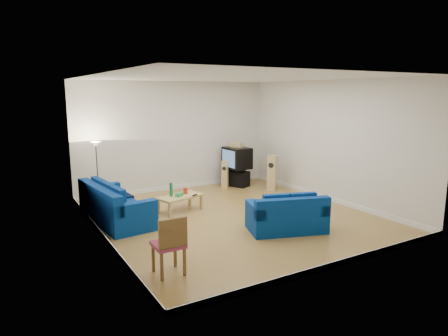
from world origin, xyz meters
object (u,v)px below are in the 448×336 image
sofa_loveseat (287,217)px  coffee_table (180,198)px  sofa_three_seat (114,208)px  tv_stand (236,178)px  television (237,158)px

sofa_loveseat → coffee_table: (-1.35, 2.44, 0.05)m
sofa_three_seat → tv_stand: (4.27, 1.65, -0.08)m
sofa_loveseat → television: bearing=90.7°
tv_stand → television: (0.01, -0.02, 0.65)m
television → tv_stand: bearing=-164.4°
coffee_table → sofa_loveseat: bearing=-61.0°
sofa_loveseat → sofa_three_seat: bearing=159.2°
sofa_three_seat → tv_stand: sofa_three_seat is taller
coffee_table → tv_stand: (2.64, 1.64, -0.11)m
sofa_loveseat → tv_stand: size_ratio=2.30×
tv_stand → television: bearing=-6.5°
coffee_table → television: bearing=31.5°
coffee_table → television: 3.15m
sofa_three_seat → coffee_table: 1.63m
tv_stand → sofa_loveseat: bearing=-42.2°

